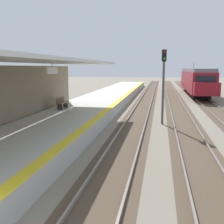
% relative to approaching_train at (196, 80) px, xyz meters
% --- Properties ---
extents(station_platform, '(5.00, 80.00, 0.91)m').
position_rel_approaching_train_xyz_m(station_platform, '(-11.20, -21.60, -1.73)').
color(station_platform, '#B7B5AD').
rests_on(station_platform, ground).
extents(track_pair_nearest_platform, '(2.34, 120.00, 0.16)m').
position_rel_approaching_train_xyz_m(track_pair_nearest_platform, '(-6.80, -17.60, -2.13)').
color(track_pair_nearest_platform, '#4C3D2D').
rests_on(track_pair_nearest_platform, ground).
extents(track_pair_middle, '(2.34, 120.00, 0.16)m').
position_rel_approaching_train_xyz_m(track_pair_middle, '(-3.40, -17.60, -2.13)').
color(track_pair_middle, '#4C3D2D').
rests_on(track_pair_middle, ground).
extents(track_pair_far_side, '(2.34, 120.00, 0.16)m').
position_rel_approaching_train_xyz_m(track_pair_far_side, '(-0.00, -17.60, -2.13)').
color(track_pair_far_side, '#4C3D2D').
rests_on(track_pair_far_side, ground).
extents(approaching_train, '(2.93, 19.60, 4.76)m').
position_rel_approaching_train_xyz_m(approaching_train, '(0.00, 0.00, 0.00)').
color(approaching_train, maroon).
rests_on(approaching_train, ground).
extents(rail_signal_post, '(0.32, 0.34, 5.20)m').
position_rel_approaching_train_xyz_m(rail_signal_post, '(-4.92, -22.06, 1.02)').
color(rail_signal_post, '#4C4C4C').
rests_on(rail_signal_post, ground).
extents(platform_bench, '(0.45, 1.60, 0.88)m').
position_rel_approaching_train_xyz_m(platform_bench, '(-12.43, -22.02, -0.80)').
color(platform_bench, brown).
rests_on(platform_bench, station_platform).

